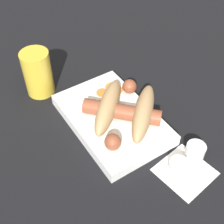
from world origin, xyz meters
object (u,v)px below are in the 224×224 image
(food_tray, at_px, (112,119))
(condiment_cup_far, at_px, (195,151))
(bread_roll, at_px, (126,109))
(drink_glass, at_px, (38,73))
(sausage, at_px, (122,112))
(condiment_cup_near, at_px, (178,168))

(food_tray, bearing_deg, condiment_cup_far, 29.24)
(bread_roll, distance_m, condiment_cup_far, 0.18)
(condiment_cup_far, xyz_separation_m, drink_glass, (-0.37, -0.19, 0.05))
(food_tray, xyz_separation_m, bread_roll, (0.02, 0.02, 0.04))
(food_tray, distance_m, sausage, 0.04)
(bread_roll, relative_size, condiment_cup_far, 5.04)
(drink_glass, bearing_deg, condiment_cup_near, 19.11)
(food_tray, relative_size, condiment_cup_near, 6.51)
(bread_roll, height_order, sausage, bread_roll)
(food_tray, height_order, sausage, sausage)
(food_tray, relative_size, sausage, 1.66)
(food_tray, distance_m, condiment_cup_far, 0.20)
(drink_glass, bearing_deg, bread_roll, 27.60)
(drink_glass, bearing_deg, condiment_cup_far, 27.21)
(condiment_cup_far, bearing_deg, food_tray, -150.76)
(condiment_cup_near, bearing_deg, drink_glass, -160.89)
(bread_roll, distance_m, condiment_cup_near, 0.17)
(food_tray, bearing_deg, sausage, 39.32)
(sausage, bearing_deg, condiment_cup_near, 8.49)
(sausage, relative_size, drink_glass, 1.38)
(bread_roll, height_order, condiment_cup_far, bread_roll)
(condiment_cup_far, bearing_deg, condiment_cup_near, -77.95)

